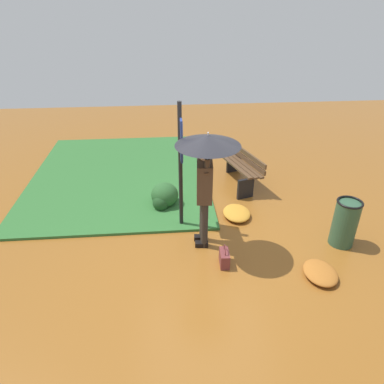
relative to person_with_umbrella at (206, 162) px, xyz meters
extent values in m
plane|color=brown|center=(0.06, 0.05, -1.55)|extent=(18.00, 18.00, 0.00)
cube|color=#2D662D|center=(-2.81, -1.67, -1.53)|extent=(4.80, 4.00, 0.05)
cylinder|color=#2D2823|center=(-0.17, -0.01, -1.12)|extent=(0.12, 0.12, 0.86)
cylinder|color=#2D2823|center=(0.01, -0.01, -1.12)|extent=(0.12, 0.12, 0.86)
cube|color=black|center=(-0.17, -0.05, -1.51)|extent=(0.13, 0.23, 0.08)
cube|color=black|center=(0.01, -0.05, -1.51)|extent=(0.13, 0.23, 0.08)
cube|color=#473323|center=(-0.08, -0.01, -0.37)|extent=(0.40, 0.28, 0.64)
sphere|color=beige|center=(-0.08, -0.01, 0.09)|extent=(0.20, 0.20, 0.20)
ellipsoid|color=black|center=(-0.08, -0.01, 0.12)|extent=(0.20, 0.20, 0.15)
cylinder|color=#473323|center=(-0.29, -0.04, -0.16)|extent=(0.18, 0.13, 0.18)
cylinder|color=#473323|center=(-0.25, -0.05, -0.07)|extent=(0.24, 0.11, 0.33)
cube|color=black|center=(-0.17, -0.03, 0.07)|extent=(0.07, 0.02, 0.14)
cylinder|color=#473323|center=(0.08, -0.01, -0.13)|extent=(0.11, 0.10, 0.09)
cylinder|color=#473323|center=(0.07, 0.00, -0.04)|extent=(0.10, 0.09, 0.23)
cylinder|color=#A5A5AD|center=(0.06, 0.01, 0.27)|extent=(0.02, 0.02, 0.41)
cone|color=black|center=(0.06, 0.01, 0.37)|extent=(0.96, 0.96, 0.16)
sphere|color=#A5A5AD|center=(0.06, 0.01, 0.48)|extent=(0.02, 0.02, 0.02)
cylinder|color=black|center=(-0.64, -0.35, -0.40)|extent=(0.07, 0.07, 2.30)
cube|color=navy|center=(-0.64, -0.34, 0.15)|extent=(0.44, 0.04, 0.70)
cube|color=silver|center=(-0.64, -0.32, 0.15)|extent=(0.38, 0.01, 0.64)
cube|color=brown|center=(0.50, 0.25, -1.43)|extent=(0.31, 0.15, 0.24)
torus|color=brown|center=(0.50, 0.25, -1.27)|extent=(0.18, 0.02, 0.18)
cube|color=black|center=(-2.82, 1.03, -1.33)|extent=(0.16, 0.36, 0.44)
cube|color=black|center=(-1.54, 1.03, -1.33)|extent=(0.16, 0.36, 0.44)
cube|color=#513823|center=(-2.18, 0.91, -1.09)|extent=(1.37, 0.51, 0.04)
cube|color=#513823|center=(-2.18, 1.03, -1.09)|extent=(1.37, 0.51, 0.04)
cube|color=#513823|center=(-2.18, 1.15, -1.09)|extent=(1.37, 0.51, 0.04)
cube|color=#513823|center=(-2.18, 1.20, -0.99)|extent=(1.35, 0.45, 0.10)
cube|color=#513823|center=(-2.18, 1.20, -0.85)|extent=(1.35, 0.45, 0.10)
cylinder|color=#2D5138|center=(0.13, 2.33, -1.15)|extent=(0.40, 0.40, 0.80)
torus|color=black|center=(0.13, 2.33, -0.74)|extent=(0.42, 0.42, 0.04)
ellipsoid|color=#285628|center=(-1.38, -0.64, -1.31)|extent=(0.54, 0.54, 0.49)
ellipsoid|color=#1E421E|center=(-1.21, -0.72, -1.39)|extent=(0.33, 0.33, 0.33)
ellipsoid|color=#C68428|center=(-0.86, 0.72, -1.48)|extent=(0.65, 0.52, 0.14)
ellipsoid|color=#A86023|center=(0.89, 1.65, -1.48)|extent=(0.62, 0.49, 0.14)
camera|label=1|loc=(4.74, -0.62, 2.15)|focal=32.85mm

